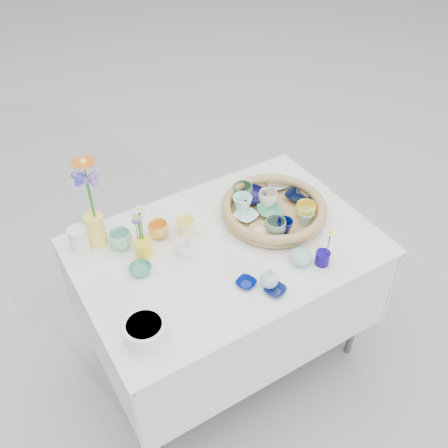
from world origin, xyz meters
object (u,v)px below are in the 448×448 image
display_table (226,349)px  wicker_tray (274,210)px  bud_vase_seafoam (301,254)px  tall_vase_yellow (96,230)px

display_table → wicker_tray: wicker_tray is taller
wicker_tray → bud_vase_seafoam: bud_vase_seafoam is taller
bud_vase_seafoam → tall_vase_yellow: tall_vase_yellow is taller
display_table → tall_vase_yellow: 1.00m
wicker_tray → tall_vase_yellow: (-0.74, 0.25, 0.04)m
display_table → tall_vase_yellow: (-0.46, 0.30, 0.84)m
display_table → bud_vase_seafoam: 0.87m
bud_vase_seafoam → display_table: bearing=130.1°
display_table → wicker_tray: (0.28, 0.05, 0.80)m
tall_vase_yellow → display_table: bearing=-32.7°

